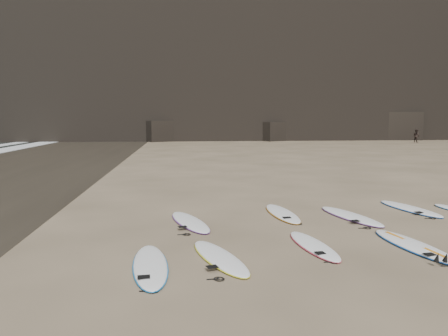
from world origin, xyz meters
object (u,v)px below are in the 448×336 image
Objects in this scene: surfboard_1 at (220,257)px; surfboard_5 at (190,221)px; surfboard_8 at (410,208)px; surfboard_2 at (314,245)px; surfboard_0 at (150,265)px; surfboard_7 at (351,216)px; surfboard_3 at (414,245)px; person_b at (416,136)px; surfboard_6 at (282,213)px.

surfboard_5 is (-0.50, 3.04, 0.00)m from surfboard_1.
surfboard_8 is at bearing -7.41° from surfboard_5.
surfboard_5 is at bearing 130.73° from surfboard_2.
surfboard_0 is 0.98× the size of surfboard_8.
surfboard_1 reaches higher than surfboard_2.
surfboard_0 is 8.73m from surfboard_8.
surfboard_2 is 3.57m from surfboard_5.
surfboard_5 is at bearing 82.72° from surfboard_1.
surfboard_1 is at bearing -170.19° from surfboard_2.
surfboard_0 is at bearing -170.76° from surfboard_2.
surfboard_0 is at bearing -119.83° from surfboard_5.
surfboard_8 reaches higher than surfboard_0.
surfboard_7 is 2.35m from surfboard_8.
surfboard_3 reaches higher than surfboard_5.
surfboard_7 reaches higher than surfboard_0.
surfboard_8 is (6.20, 4.06, 0.00)m from surfboard_1.
surfboard_5 is 0.95× the size of surfboard_7.
surfboard_0 is at bearing 129.83° from person_b.
surfboard_5 is 0.99× the size of surfboard_6.
surfboard_1 is at bearing -96.62° from surfboard_5.
surfboard_3 is 2.90m from surfboard_7.
surfboard_0 is 0.99× the size of surfboard_5.
surfboard_3 is at bearing -12.76° from surfboard_2.
surfboard_8 is (1.97, 3.71, -0.00)m from surfboard_3.
surfboard_6 is at bearing 172.95° from surfboard_8.
surfboard_6 is 4.03m from surfboard_8.
surfboard_2 is 1.53× the size of person_b.
surfboard_3 is 5.45m from surfboard_5.
surfboard_2 is at bearing -150.66° from surfboard_8.
surfboard_2 is at bearing -59.20° from surfboard_5.
person_b is at bearing 52.05° from surfboard_6.
surfboard_7 is (-0.24, 2.89, 0.00)m from surfboard_3.
surfboard_5 is (-2.60, 2.44, 0.00)m from surfboard_2.
surfboard_5 reaches higher than surfboard_1.
surfboard_3 is 1.03× the size of surfboard_6.
person_b is at bearing 37.40° from surfboard_5.
surfboard_7 is at bearing 132.91° from person_b.
surfboard_6 reaches higher than surfboard_1.
surfboard_6 is (-2.06, 3.45, -0.00)m from surfboard_3.
surfboard_0 is at bearing 177.76° from surfboard_1.
surfboard_8 is at bearing 134.91° from person_b.
surfboard_3 is 4.20m from surfboard_8.
surfboard_0 is 0.99× the size of surfboard_6.
person_b is at bearing 49.34° from surfboard_8.
surfboard_3 is at bearing -45.59° from surfboard_5.
surfboard_6 and surfboard_8 have the same top height.
surfboard_0 is at bearing -179.96° from surfboard_3.
surfboard_5 is 2.79m from surfboard_6.
surfboard_2 is (2.10, 0.60, -0.00)m from surfboard_1.
person_b is (28.09, 40.16, 0.71)m from surfboard_0.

